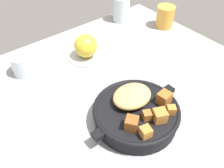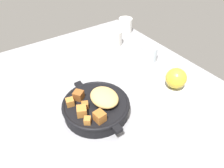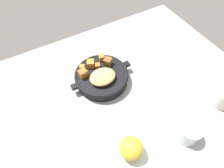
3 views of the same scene
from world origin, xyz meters
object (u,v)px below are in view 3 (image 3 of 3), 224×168
at_px(red_apple, 131,148).
at_px(ceramic_mug_white, 222,97).
at_px(butter_knife, 172,91).
at_px(cast_iron_skillet, 102,76).
at_px(water_glass_short, 189,133).

bearing_deg(red_apple, ceramic_mug_white, 179.39).
height_order(butter_knife, ceramic_mug_white, ceramic_mug_white).
xyz_separation_m(cast_iron_skillet, butter_knife, (-0.22, 0.18, -0.03)).
xyz_separation_m(cast_iron_skillet, ceramic_mug_white, (-0.35, 0.31, 0.00)).
bearing_deg(butter_knife, water_glass_short, 82.53).
relative_size(red_apple, water_glass_short, 1.08).
distance_m(butter_knife, water_glass_short, 0.19).
relative_size(cast_iron_skillet, ceramic_mug_white, 3.39).
bearing_deg(butter_knife, cast_iron_skillet, -23.01).
distance_m(butter_knife, ceramic_mug_white, 0.18).
bearing_deg(cast_iron_skillet, water_glass_short, 111.81).
xyz_separation_m(red_apple, butter_knife, (-0.28, -0.12, -0.04)).
bearing_deg(water_glass_short, ceramic_mug_white, -167.45).
xyz_separation_m(cast_iron_skillet, water_glass_short, (-0.14, 0.36, 0.00)).
height_order(cast_iron_skillet, water_glass_short, cast_iron_skillet).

